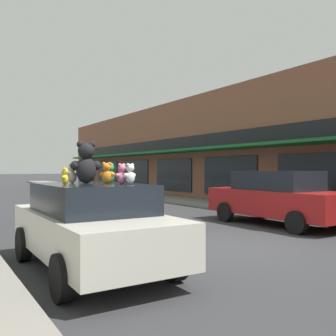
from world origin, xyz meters
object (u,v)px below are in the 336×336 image
(teddy_bear_white, at_px, (130,174))
(teddy_bear_orange, at_px, (107,173))
(teddy_bear_giant, at_px, (86,163))
(teddy_bear_yellow, at_px, (65,176))
(parked_car_far_center, at_px, (277,197))
(plush_art_car, at_px, (91,224))
(teddy_bear_cream, at_px, (72,174))
(teddy_bear_pink, at_px, (122,174))
(teddy_bear_green, at_px, (110,173))

(teddy_bear_white, relative_size, teddy_bear_orange, 0.93)
(teddy_bear_giant, relative_size, teddy_bear_orange, 2.01)
(teddy_bear_yellow, relative_size, parked_car_far_center, 0.06)
(plush_art_car, xyz_separation_m, teddy_bear_orange, (0.33, 0.08, 0.90))
(teddy_bear_cream, height_order, parked_car_far_center, teddy_bear_cream)
(teddy_bear_giant, bearing_deg, teddy_bear_yellow, 44.84)
(teddy_bear_pink, height_order, teddy_bear_white, same)
(teddy_bear_pink, relative_size, teddy_bear_cream, 1.01)
(teddy_bear_pink, xyz_separation_m, teddy_bear_orange, (-0.10, 0.42, 0.01))
(teddy_bear_white, height_order, teddy_bear_yellow, teddy_bear_white)
(teddy_bear_cream, bearing_deg, teddy_bear_yellow, 37.19)
(teddy_bear_cream, distance_m, teddy_bear_green, 0.74)
(teddy_bear_white, height_order, teddy_bear_green, teddy_bear_green)
(teddy_bear_giant, height_order, teddy_bear_yellow, teddy_bear_giant)
(plush_art_car, bearing_deg, teddy_bear_pink, -37.96)
(teddy_bear_giant, xyz_separation_m, teddy_bear_pink, (0.38, -0.72, -0.20))
(teddy_bear_white, bearing_deg, parked_car_far_center, -177.35)
(parked_car_far_center, bearing_deg, teddy_bear_yellow, -165.62)
(plush_art_car, distance_m, parked_car_far_center, 7.08)
(teddy_bear_orange, bearing_deg, teddy_bear_white, 146.67)
(parked_car_far_center, bearing_deg, teddy_bear_giant, -167.48)
(teddy_bear_green, bearing_deg, teddy_bear_orange, 36.36)
(teddy_bear_orange, relative_size, teddy_bear_cream, 1.08)
(teddy_bear_giant, distance_m, teddy_bear_pink, 0.84)
(teddy_bear_pink, bearing_deg, teddy_bear_white, 114.30)
(teddy_bear_yellow, bearing_deg, teddy_bear_pink, 93.27)
(teddy_bear_white, distance_m, teddy_bear_orange, 0.57)
(teddy_bear_white, bearing_deg, teddy_bear_cream, -73.61)
(teddy_bear_giant, relative_size, teddy_bear_white, 2.16)
(teddy_bear_green, bearing_deg, teddy_bear_white, 63.71)
(teddy_bear_orange, distance_m, teddy_bear_yellow, 0.79)
(teddy_bear_orange, xyz_separation_m, teddy_bear_cream, (-0.49, 0.49, -0.01))
(plush_art_car, relative_size, teddy_bear_white, 11.70)
(teddy_bear_orange, height_order, teddy_bear_yellow, teddy_bear_orange)
(plush_art_car, relative_size, teddy_bear_cream, 11.77)
(teddy_bear_pink, height_order, parked_car_far_center, teddy_bear_pink)
(teddy_bear_green, bearing_deg, plush_art_car, 18.01)
(teddy_bear_giant, relative_size, teddy_bear_green, 2.07)
(teddy_bear_giant, relative_size, teddy_bear_pink, 2.16)
(teddy_bear_orange, height_order, parked_car_far_center, teddy_bear_orange)
(teddy_bear_white, distance_m, teddy_bear_yellow, 1.10)
(plush_art_car, height_order, teddy_bear_orange, teddy_bear_orange)
(teddy_bear_yellow, bearing_deg, teddy_bear_green, 140.70)
(plush_art_car, distance_m, teddy_bear_green, 1.18)
(teddy_bear_pink, relative_size, teddy_bear_orange, 0.93)
(teddy_bear_giant, bearing_deg, plush_art_car, 92.83)
(teddy_bear_yellow, bearing_deg, teddy_bear_white, 89.97)
(teddy_bear_orange, bearing_deg, parked_car_far_center, -128.84)
(teddy_bear_giant, bearing_deg, teddy_bear_green, -156.55)
(teddy_bear_giant, bearing_deg, teddy_bear_white, 129.89)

